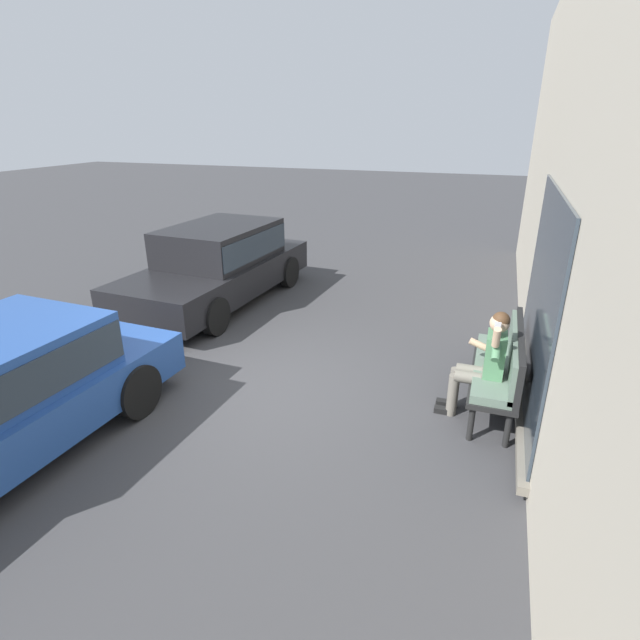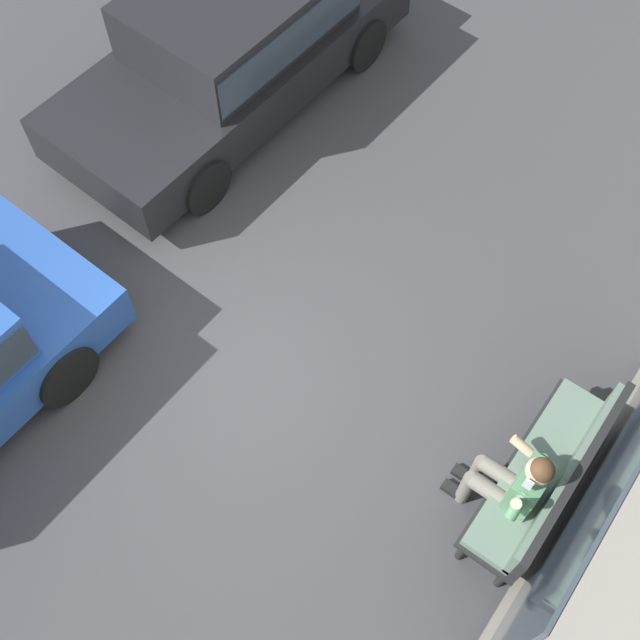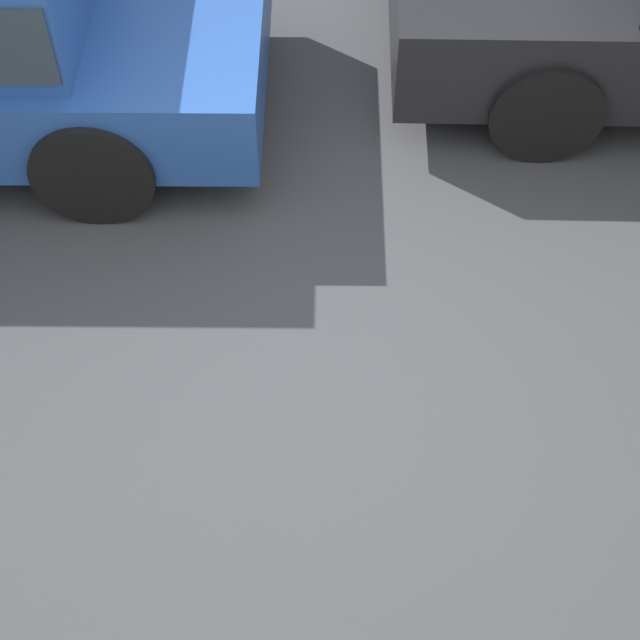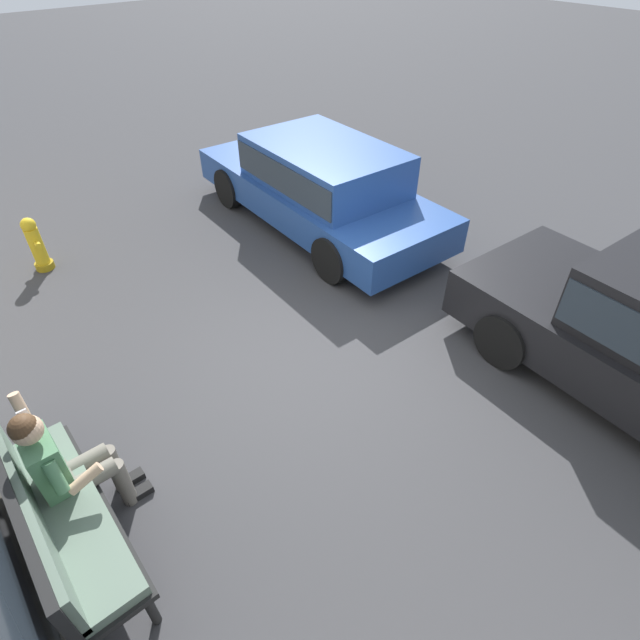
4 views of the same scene
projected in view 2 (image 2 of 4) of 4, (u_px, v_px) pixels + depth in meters
The scene contains 4 objects.
ground_plane at pixel (245, 375), 7.87m from camera, with size 60.00×60.00×0.00m, color #38383A.
bench at pixel (551, 477), 6.73m from camera, with size 1.86×0.55×1.04m.
person_on_phone at pixel (514, 484), 6.57m from camera, with size 0.73×0.74×1.38m.
parked_car_near at pixel (234, 39), 9.03m from camera, with size 4.62×2.11×1.49m.
Camera 2 is at (2.30, 2.60, 7.12)m, focal length 45.00 mm.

